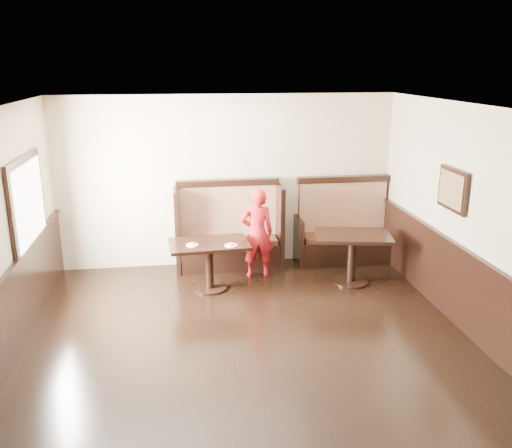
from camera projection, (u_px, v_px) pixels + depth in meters
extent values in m
plane|color=black|center=(259.00, 373.00, 5.94)|extent=(7.00, 7.00, 0.00)
plane|color=#C0B08B|center=(227.00, 182.00, 8.86)|extent=(5.50, 0.00, 5.50)
plane|color=#C0B08B|center=(507.00, 241.00, 5.92)|extent=(0.00, 7.00, 7.00)
plane|color=white|center=(259.00, 114.00, 5.14)|extent=(7.00, 7.00, 0.00)
cube|color=black|center=(494.00, 315.00, 6.17)|extent=(0.05, 6.90, 1.00)
cube|color=black|center=(27.00, 203.00, 6.92)|extent=(0.05, 1.50, 1.20)
cube|color=white|center=(30.00, 202.00, 6.93)|extent=(0.01, 1.30, 1.00)
cube|color=black|center=(453.00, 190.00, 6.97)|extent=(0.04, 0.70, 0.55)
cube|color=olive|center=(451.00, 190.00, 6.96)|extent=(0.01, 0.60, 0.45)
cube|color=black|center=(230.00, 256.00, 8.93)|extent=(1.60, 0.50, 0.42)
cube|color=#3B1F12|center=(229.00, 241.00, 8.86)|extent=(1.54, 0.46, 0.09)
cube|color=#4E100F|center=(228.00, 212.00, 8.93)|extent=(1.60, 0.12, 0.92)
cube|color=black|center=(227.00, 182.00, 8.79)|extent=(1.68, 0.16, 0.10)
cube|color=black|center=(177.00, 229.00, 8.78)|extent=(0.07, 0.72, 1.36)
cube|color=black|center=(279.00, 225.00, 9.01)|extent=(0.07, 0.72, 1.36)
cube|color=black|center=(344.00, 250.00, 9.20)|extent=(1.50, 0.50, 0.42)
cube|color=#3B1F12|center=(344.00, 236.00, 9.13)|extent=(1.44, 0.46, 0.09)
cube|color=#4E100F|center=(342.00, 208.00, 9.20)|extent=(1.50, 0.12, 0.92)
cube|color=black|center=(343.00, 179.00, 9.06)|extent=(1.58, 0.16, 0.10)
cube|color=black|center=(297.00, 240.00, 9.13)|extent=(0.07, 0.72, 0.80)
cube|color=black|center=(387.00, 236.00, 9.35)|extent=(0.07, 0.72, 0.80)
cube|color=black|center=(209.00, 244.00, 7.94)|extent=(1.20, 0.80, 0.05)
cylinder|color=black|center=(210.00, 267.00, 8.04)|extent=(0.12, 0.12, 0.67)
cylinder|color=black|center=(210.00, 288.00, 8.14)|extent=(0.50, 0.50, 0.03)
cube|color=black|center=(353.00, 236.00, 8.17)|extent=(1.25, 0.94, 0.05)
cylinder|color=black|center=(352.00, 260.00, 8.28)|extent=(0.12, 0.12, 0.72)
cylinder|color=black|center=(350.00, 281.00, 8.38)|extent=(0.53, 0.53, 0.03)
imported|color=red|center=(257.00, 233.00, 8.45)|extent=(0.52, 0.35, 1.43)
cylinder|color=white|center=(192.00, 245.00, 7.82)|extent=(0.18, 0.18, 0.01)
cylinder|color=tan|center=(192.00, 244.00, 7.81)|extent=(0.11, 0.11, 0.01)
cylinder|color=#EABA54|center=(192.00, 243.00, 7.81)|extent=(0.10, 0.10, 0.01)
cylinder|color=white|center=(231.00, 245.00, 7.80)|extent=(0.19, 0.19, 0.01)
cylinder|color=tan|center=(231.00, 244.00, 7.79)|extent=(0.12, 0.12, 0.02)
cylinder|color=#EABA54|center=(231.00, 244.00, 7.79)|extent=(0.10, 0.10, 0.01)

